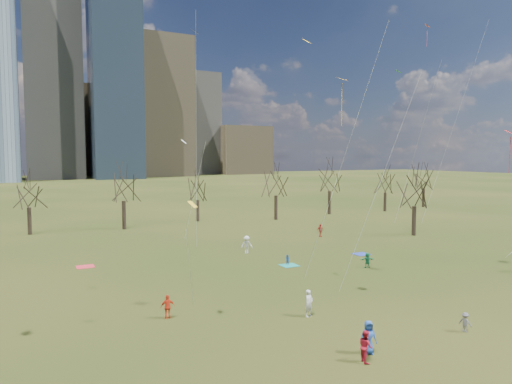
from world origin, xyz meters
name	(u,v)px	position (x,y,z in m)	size (l,w,h in m)	color
ground	(332,303)	(0.00, 0.00, 0.00)	(500.00, 500.00, 0.00)	black
downtown_skyline	(66,96)	(-2.43, 210.64, 39.01)	(212.50, 78.00, 118.00)	slate
bare_tree_row	(177,186)	(-0.09, 37.22, 6.12)	(113.04, 29.80, 9.50)	black
blanket_teal	(289,265)	(2.96, 10.90, 0.01)	(1.60, 1.50, 0.03)	teal
blanket_navy	(361,254)	(12.33, 11.84, 0.01)	(1.60, 1.50, 0.03)	#2235A1
blanket_crimson	(85,267)	(-14.38, 18.92, 0.01)	(1.60, 1.50, 0.03)	red
person_0	(368,337)	(-3.19, -7.61, 0.88)	(0.86, 0.56, 1.76)	#254DA2
person_1	(309,303)	(-2.92, -1.55, 0.87)	(0.64, 0.42, 1.75)	silver
person_2	(366,346)	(-3.92, -8.29, 0.81)	(0.78, 0.61, 1.61)	#B4192C
person_3	(465,322)	(3.89, -7.80, 0.58)	(0.75, 0.43, 1.17)	#5D5C61
person_4	(168,307)	(-11.16, 2.11, 0.77)	(0.90, 0.37, 1.54)	red
person_5	(367,260)	(9.00, 6.95, 0.71)	(1.32, 0.42, 1.43)	#1A7548
person_8	(287,260)	(2.92, 11.16, 0.49)	(0.48, 0.37, 0.98)	#244F9C
person_9	(247,244)	(1.71, 17.69, 0.93)	(1.20, 0.69, 1.86)	silver
person_10	(320,230)	(14.44, 22.54, 0.81)	(0.95, 0.40, 1.62)	#A81818
kites_airborne	(325,137)	(3.37, 5.88, 11.88)	(65.47, 30.91, 26.13)	gold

